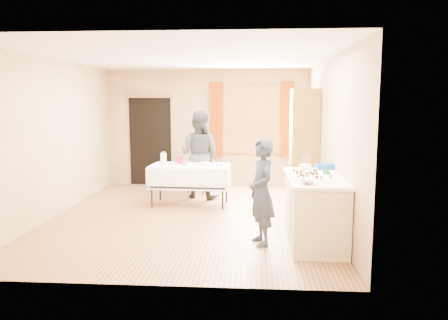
# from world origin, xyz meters

# --- Properties ---
(floor) EXTENTS (4.50, 5.50, 0.02)m
(floor) POSITION_xyz_m (0.00, 0.00, -0.01)
(floor) COLOR #9E7047
(floor) RESTS_ON ground
(ceiling) EXTENTS (4.50, 5.50, 0.02)m
(ceiling) POSITION_xyz_m (0.00, 0.00, 2.61)
(ceiling) COLOR white
(ceiling) RESTS_ON floor
(wall_back) EXTENTS (4.50, 0.02, 2.60)m
(wall_back) POSITION_xyz_m (0.00, 2.76, 1.30)
(wall_back) COLOR tan
(wall_back) RESTS_ON floor
(wall_front) EXTENTS (4.50, 0.02, 2.60)m
(wall_front) POSITION_xyz_m (0.00, -2.76, 1.30)
(wall_front) COLOR tan
(wall_front) RESTS_ON floor
(wall_left) EXTENTS (0.02, 5.50, 2.60)m
(wall_left) POSITION_xyz_m (-2.26, 0.00, 1.30)
(wall_left) COLOR tan
(wall_left) RESTS_ON floor
(wall_right) EXTENTS (0.02, 5.50, 2.60)m
(wall_right) POSITION_xyz_m (2.26, 0.00, 1.30)
(wall_right) COLOR tan
(wall_right) RESTS_ON floor
(window_frame) EXTENTS (1.32, 0.06, 1.52)m
(window_frame) POSITION_xyz_m (1.00, 2.72, 1.50)
(window_frame) COLOR olive
(window_frame) RESTS_ON wall_back
(window_pane) EXTENTS (1.20, 0.02, 1.40)m
(window_pane) POSITION_xyz_m (1.00, 2.71, 1.50)
(window_pane) COLOR white
(window_pane) RESTS_ON wall_back
(curtain_left) EXTENTS (0.28, 0.06, 1.65)m
(curtain_left) POSITION_xyz_m (0.22, 2.67, 1.50)
(curtain_left) COLOR #903400
(curtain_left) RESTS_ON wall_back
(curtain_right) EXTENTS (0.28, 0.06, 1.65)m
(curtain_right) POSITION_xyz_m (1.78, 2.67, 1.50)
(curtain_right) COLOR #903400
(curtain_right) RESTS_ON wall_back
(doorway) EXTENTS (0.95, 0.04, 2.00)m
(doorway) POSITION_xyz_m (-1.30, 2.73, 1.00)
(doorway) COLOR black
(doorway) RESTS_ON floor
(door_lintel) EXTENTS (1.05, 0.06, 0.08)m
(door_lintel) POSITION_xyz_m (-1.30, 2.70, 2.02)
(door_lintel) COLOR olive
(door_lintel) RESTS_ON wall_back
(cabinet) EXTENTS (0.50, 0.60, 2.13)m
(cabinet) POSITION_xyz_m (1.99, 1.11, 1.07)
(cabinet) COLOR olive
(cabinet) RESTS_ON floor
(counter) EXTENTS (0.75, 1.58, 0.91)m
(counter) POSITION_xyz_m (1.89, -1.18, 0.45)
(counter) COLOR beige
(counter) RESTS_ON floor
(party_table) EXTENTS (1.48, 0.81, 0.75)m
(party_table) POSITION_xyz_m (-0.12, 0.82, 0.45)
(party_table) COLOR black
(party_table) RESTS_ON floor
(chair) EXTENTS (0.52, 0.52, 1.00)m
(chair) POSITION_xyz_m (-0.08, 1.94, 0.30)
(chair) COLOR black
(chair) RESTS_ON floor
(girl) EXTENTS (0.73, 0.65, 1.43)m
(girl) POSITION_xyz_m (1.17, -1.32, 0.72)
(girl) COLOR #20293C
(girl) RESTS_ON floor
(woman) EXTENTS (1.28, 1.22, 1.72)m
(woman) POSITION_xyz_m (-0.02, 1.46, 0.86)
(woman) COLOR black
(woman) RESTS_ON floor
(soda_can) EXTENTS (0.07, 0.07, 0.12)m
(soda_can) POSITION_xyz_m (2.06, -1.00, 0.97)
(soda_can) COLOR #097B3B
(soda_can) RESTS_ON counter
(mixing_bowl) EXTENTS (0.20, 0.20, 0.05)m
(mixing_bowl) POSITION_xyz_m (1.72, -1.71, 0.93)
(mixing_bowl) COLOR white
(mixing_bowl) RESTS_ON counter
(foam_block) EXTENTS (0.17, 0.13, 0.08)m
(foam_block) POSITION_xyz_m (1.82, -0.62, 0.95)
(foam_block) COLOR white
(foam_block) RESTS_ON counter
(blue_basket) EXTENTS (0.33, 0.25, 0.08)m
(blue_basket) POSITION_xyz_m (2.13, -0.54, 0.95)
(blue_basket) COLOR blue
(blue_basket) RESTS_ON counter
(pitcher) EXTENTS (0.13, 0.13, 0.22)m
(pitcher) POSITION_xyz_m (-0.58, 0.73, 0.86)
(pitcher) COLOR silver
(pitcher) RESTS_ON party_table
(cup_red) EXTENTS (0.23, 0.23, 0.12)m
(cup_red) POSITION_xyz_m (-0.32, 0.91, 0.81)
(cup_red) COLOR red
(cup_red) RESTS_ON party_table
(cup_rainbow) EXTENTS (0.18, 0.18, 0.10)m
(cup_rainbow) POSITION_xyz_m (-0.18, 0.68, 0.80)
(cup_rainbow) COLOR red
(cup_rainbow) RESTS_ON party_table
(small_bowl) EXTENTS (0.17, 0.17, 0.05)m
(small_bowl) POSITION_xyz_m (0.16, 0.88, 0.78)
(small_bowl) COLOR white
(small_bowl) RESTS_ON party_table
(pastry_tray) EXTENTS (0.32, 0.26, 0.02)m
(pastry_tray) POSITION_xyz_m (0.41, 0.68, 0.76)
(pastry_tray) COLOR white
(pastry_tray) RESTS_ON party_table
(bottle) EXTENTS (0.08, 0.08, 0.17)m
(bottle) POSITION_xyz_m (-0.66, 1.00, 0.84)
(bottle) COLOR white
(bottle) RESTS_ON party_table
(cake_balls) EXTENTS (0.51, 1.11, 0.04)m
(cake_balls) POSITION_xyz_m (1.82, -1.19, 0.93)
(cake_balls) COLOR #3F2314
(cake_balls) RESTS_ON counter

